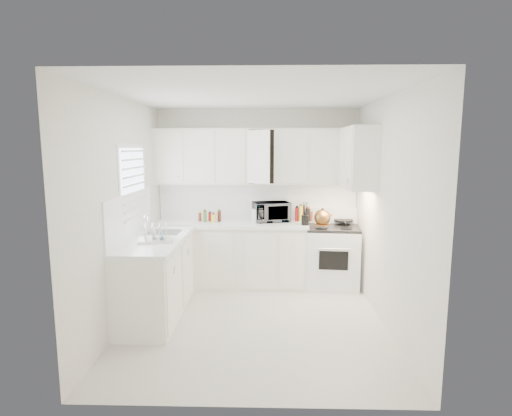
{
  "coord_description": "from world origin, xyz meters",
  "views": [
    {
      "loc": [
        0.13,
        -4.53,
        2.04
      ],
      "look_at": [
        0.0,
        0.7,
        1.25
      ],
      "focal_mm": 28.49,
      "sensor_mm": 36.0,
      "label": 1
    }
  ],
  "objects_px": {
    "tea_kettle": "(322,216)",
    "microwave": "(271,210)",
    "utensil_crock": "(305,213)",
    "dish_rack": "(155,232)",
    "stove": "(332,248)",
    "rice_cooker": "(259,214)"
  },
  "relations": [
    {
      "from": "stove",
      "to": "tea_kettle",
      "type": "relative_size",
      "value": 3.98
    },
    {
      "from": "tea_kettle",
      "to": "rice_cooker",
      "type": "xyz_separation_m",
      "value": [
        -0.89,
        0.24,
        -0.01
      ]
    },
    {
      "from": "utensil_crock",
      "to": "dish_rack",
      "type": "height_order",
      "value": "utensil_crock"
    },
    {
      "from": "rice_cooker",
      "to": "dish_rack",
      "type": "xyz_separation_m",
      "value": [
        -1.19,
        -1.28,
        -0.0
      ]
    },
    {
      "from": "tea_kettle",
      "to": "stove",
      "type": "bearing_deg",
      "value": 61.9
    },
    {
      "from": "stove",
      "to": "microwave",
      "type": "xyz_separation_m",
      "value": [
        -0.89,
        0.11,
        0.55
      ]
    },
    {
      "from": "rice_cooker",
      "to": "dish_rack",
      "type": "bearing_deg",
      "value": -138.28
    },
    {
      "from": "stove",
      "to": "rice_cooker",
      "type": "bearing_deg",
      "value": -178.57
    },
    {
      "from": "rice_cooker",
      "to": "utensil_crock",
      "type": "relative_size",
      "value": 0.68
    },
    {
      "from": "stove",
      "to": "dish_rack",
      "type": "bearing_deg",
      "value": -146.52
    },
    {
      "from": "tea_kettle",
      "to": "microwave",
      "type": "distance_m",
      "value": 0.77
    },
    {
      "from": "stove",
      "to": "microwave",
      "type": "relative_size",
      "value": 2.22
    },
    {
      "from": "tea_kettle",
      "to": "dish_rack",
      "type": "distance_m",
      "value": 2.33
    },
    {
      "from": "rice_cooker",
      "to": "utensil_crock",
      "type": "xyz_separation_m",
      "value": [
        0.65,
        -0.24,
        0.05
      ]
    },
    {
      "from": "tea_kettle",
      "to": "utensil_crock",
      "type": "relative_size",
      "value": 0.85
    },
    {
      "from": "microwave",
      "to": "utensil_crock",
      "type": "bearing_deg",
      "value": -46.11
    },
    {
      "from": "tea_kettle",
      "to": "microwave",
      "type": "relative_size",
      "value": 0.56
    },
    {
      "from": "tea_kettle",
      "to": "microwave",
      "type": "xyz_separation_m",
      "value": [
        -0.71,
        0.27,
        0.05
      ]
    },
    {
      "from": "stove",
      "to": "tea_kettle",
      "type": "height_order",
      "value": "tea_kettle"
    },
    {
      "from": "microwave",
      "to": "dish_rack",
      "type": "bearing_deg",
      "value": -151.69
    },
    {
      "from": "tea_kettle",
      "to": "utensil_crock",
      "type": "xyz_separation_m",
      "value": [
        -0.24,
        -0.01,
        0.05
      ]
    },
    {
      "from": "microwave",
      "to": "rice_cooker",
      "type": "bearing_deg",
      "value": 175.95
    }
  ]
}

